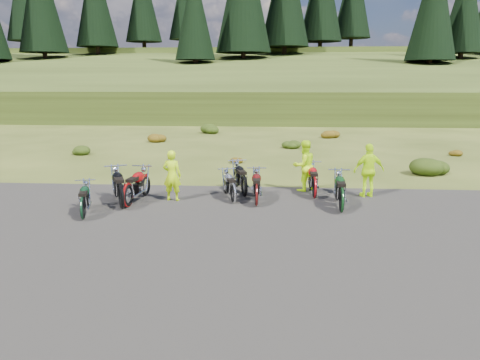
# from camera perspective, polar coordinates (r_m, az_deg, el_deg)

# --- Properties ---
(ground) EXTENTS (300.00, 300.00, 0.00)m
(ground) POSITION_cam_1_polar(r_m,az_deg,el_deg) (14.07, -2.04, -4.54)
(ground) COLOR #354115
(ground) RESTS_ON ground
(gravel_pad) EXTENTS (20.00, 12.00, 0.04)m
(gravel_pad) POSITION_cam_1_polar(r_m,az_deg,el_deg) (12.18, -3.04, -7.24)
(gravel_pad) COLOR black
(gravel_pad) RESTS_ON ground
(hill_slope) EXTENTS (300.00, 45.97, 9.37)m
(hill_slope) POSITION_cam_1_polar(r_m,az_deg,el_deg) (63.54, 2.78, 8.51)
(hill_slope) COLOR #2D3712
(hill_slope) RESTS_ON ground
(hill_plateau) EXTENTS (300.00, 90.00, 9.17)m
(hill_plateau) POSITION_cam_1_polar(r_m,az_deg,el_deg) (123.47, 3.45, 10.28)
(hill_plateau) COLOR #2D3712
(hill_plateau) RESTS_ON ground
(conifer_20) EXTENTS (5.72, 5.72, 15.00)m
(conifer_20) POSITION_cam_1_polar(r_m,az_deg,el_deg) (90.94, -6.84, 20.70)
(conifer_20) COLOR black
(conifer_20) RESTS_ON ground
(conifer_21) EXTENTS (5.28, 5.28, 14.00)m
(conifer_21) POSITION_cam_1_polar(r_m,az_deg,el_deg) (64.81, -5.57, 19.68)
(conifer_21) COLOR black
(conifer_21) RESTS_ON ground
(conifer_26) EXTENTS (6.16, 6.16, 16.00)m
(conifer_26) POSITION_cam_1_polar(r_m,az_deg,el_deg) (66.05, 22.59, 19.41)
(conifer_26) COLOR black
(conifer_26) RESTS_ON ground
(conifer_27) EXTENTS (5.72, 5.72, 15.00)m
(conifer_27) POSITION_cam_1_polar(r_m,az_deg,el_deg) (73.69, 25.78, 18.84)
(conifer_27) COLOR black
(conifer_27) RESTS_ON ground
(shrub_1) EXTENTS (1.03, 1.03, 0.61)m
(shrub_1) POSITION_cam_1_polar(r_m,az_deg,el_deg) (27.11, -18.92, 3.59)
(shrub_1) COLOR #20300C
(shrub_1) RESTS_ON ground
(shrub_2) EXTENTS (1.30, 1.30, 0.77)m
(shrub_2) POSITION_cam_1_polar(r_m,az_deg,el_deg) (31.17, -10.21, 5.24)
(shrub_2) COLOR #653C0C
(shrub_2) RESTS_ON ground
(shrub_3) EXTENTS (1.56, 1.56, 0.92)m
(shrub_3) POSITION_cam_1_polar(r_m,az_deg,el_deg) (35.79, -3.60, 6.41)
(shrub_3) COLOR #20300C
(shrub_3) RESTS_ON ground
(shrub_4) EXTENTS (0.77, 0.77, 0.45)m
(shrub_4) POSITION_cam_1_polar(r_m,az_deg,el_deg) (22.99, -0.61, 2.62)
(shrub_4) COLOR #653C0C
(shrub_4) RESTS_ON ground
(shrub_5) EXTENTS (1.03, 1.03, 0.61)m
(shrub_5) POSITION_cam_1_polar(r_m,az_deg,el_deg) (28.16, 6.18, 4.48)
(shrub_5) COLOR #20300C
(shrub_5) RESTS_ON ground
(shrub_6) EXTENTS (1.30, 1.30, 0.77)m
(shrub_6) POSITION_cam_1_polar(r_m,az_deg,el_deg) (33.63, 10.84, 5.71)
(shrub_6) COLOR #653C0C
(shrub_6) RESTS_ON ground
(shrub_7) EXTENTS (1.56, 1.56, 0.92)m
(shrub_7) POSITION_cam_1_polar(r_m,az_deg,el_deg) (21.90, 22.24, 1.85)
(shrub_7) COLOR #20300C
(shrub_7) RESTS_ON ground
(shrub_8) EXTENTS (0.77, 0.77, 0.45)m
(shrub_8) POSITION_cam_1_polar(r_m,az_deg,el_deg) (27.84, 24.56, 3.19)
(shrub_8) COLOR #653C0C
(shrub_8) RESTS_ON ground
(motorcycle_0) EXTENTS (1.67, 2.43, 1.21)m
(motorcycle_0) POSITION_cam_1_polar(r_m,az_deg,el_deg) (15.29, -14.18, -3.54)
(motorcycle_0) COLOR black
(motorcycle_0) RESTS_ON ground
(motorcycle_1) EXTENTS (0.98, 2.29, 1.17)m
(motorcycle_1) POSITION_cam_1_polar(r_m,az_deg,el_deg) (15.46, -13.40, -3.33)
(motorcycle_1) COLOR maroon
(motorcycle_1) RESTS_ON ground
(motorcycle_2) EXTENTS (1.13, 2.00, 0.99)m
(motorcycle_2) POSITION_cam_1_polar(r_m,az_deg,el_deg) (14.48, -18.54, -4.69)
(motorcycle_2) COLOR black
(motorcycle_2) RESTS_ON ground
(motorcycle_3) EXTENTS (1.17, 2.00, 0.99)m
(motorcycle_3) POSITION_cam_1_polar(r_m,az_deg,el_deg) (15.54, -0.83, -2.90)
(motorcycle_3) COLOR silver
(motorcycle_3) RESTS_ON ground
(motorcycle_4) EXTENTS (0.77, 2.08, 1.08)m
(motorcycle_4) POSITION_cam_1_polar(r_m,az_deg,el_deg) (15.18, 2.03, -3.28)
(motorcycle_4) COLOR #4E0D0D
(motorcycle_4) RESTS_ON ground
(motorcycle_5) EXTENTS (1.29, 2.26, 1.13)m
(motorcycle_5) POSITION_cam_1_polar(r_m,az_deg,el_deg) (16.37, 0.52, -2.13)
(motorcycle_5) COLOR black
(motorcycle_5) RESTS_ON ground
(motorcycle_6) EXTENTS (0.73, 2.13, 1.11)m
(motorcycle_6) POSITION_cam_1_polar(r_m,az_deg,el_deg) (16.35, 9.03, -2.30)
(motorcycle_6) COLOR maroon
(motorcycle_6) RESTS_ON ground
(motorcycle_7) EXTENTS (0.84, 2.23, 1.15)m
(motorcycle_7) POSITION_cam_1_polar(r_m,az_deg,el_deg) (14.78, 12.22, -3.99)
(motorcycle_7) COLOR #0E3413
(motorcycle_7) RESTS_ON ground
(person_middle) EXTENTS (0.67, 0.47, 1.72)m
(person_middle) POSITION_cam_1_polar(r_m,az_deg,el_deg) (15.84, -8.29, 0.45)
(person_middle) COLOR #B2E10B
(person_middle) RESTS_ON ground
(person_right_a) EXTENTS (1.13, 1.05, 1.86)m
(person_right_a) POSITION_cam_1_polar(r_m,az_deg,el_deg) (17.24, 7.81, 1.65)
(person_right_a) COLOR #B2E10B
(person_right_a) RESTS_ON ground
(person_right_b) EXTENTS (1.16, 0.67, 1.86)m
(person_right_b) POSITION_cam_1_polar(r_m,az_deg,el_deg) (16.77, 15.42, 1.04)
(person_right_b) COLOR #B2E10B
(person_right_b) RESTS_ON ground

